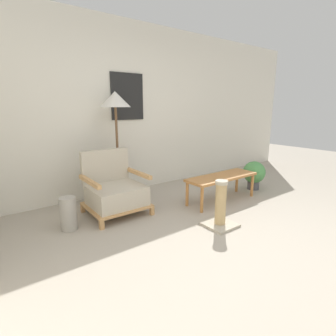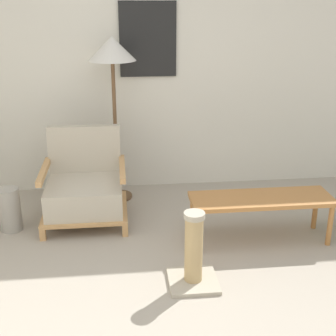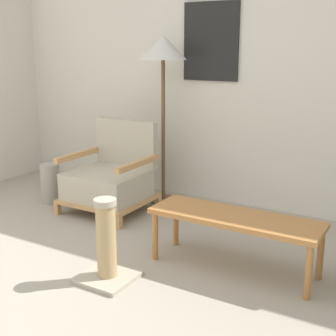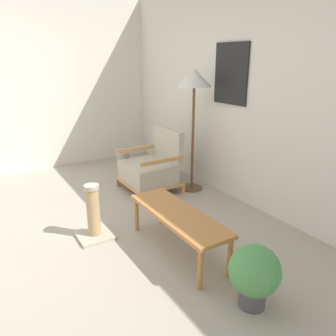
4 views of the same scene
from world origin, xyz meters
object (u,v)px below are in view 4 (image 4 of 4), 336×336
(potted_plant, at_px, (254,273))
(scratching_post, at_px, (94,217))
(vase, at_px, (123,165))
(coffee_table, at_px, (178,217))
(armchair, at_px, (151,168))
(floor_lamp, at_px, (194,85))

(potted_plant, xyz_separation_m, scratching_post, (-1.55, -0.64, -0.06))
(vase, bearing_deg, coffee_table, -10.93)
(vase, distance_m, potted_plant, 3.04)
(coffee_table, xyz_separation_m, potted_plant, (0.89, 0.07, -0.07))
(coffee_table, height_order, scratching_post, scratching_post)
(potted_plant, bearing_deg, vase, 173.51)
(coffee_table, height_order, vase, coffee_table)
(armchair, xyz_separation_m, floor_lamp, (0.29, 0.47, 1.10))
(potted_plant, height_order, scratching_post, scratching_post)
(floor_lamp, distance_m, scratching_post, 2.05)
(potted_plant, bearing_deg, coffee_table, -175.67)
(armchair, distance_m, coffee_table, 1.58)
(coffee_table, xyz_separation_m, vase, (-2.13, 0.41, -0.15))
(scratching_post, bearing_deg, floor_lamp, 108.42)
(floor_lamp, height_order, potted_plant, floor_lamp)
(vase, xyz_separation_m, potted_plant, (3.02, -0.34, 0.08))
(coffee_table, bearing_deg, armchair, 159.89)
(potted_plant, distance_m, scratching_post, 1.68)
(floor_lamp, distance_m, vase, 1.65)
(coffee_table, bearing_deg, potted_plant, 4.33)
(floor_lamp, relative_size, potted_plant, 3.30)
(armchair, bearing_deg, coffee_table, -20.11)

